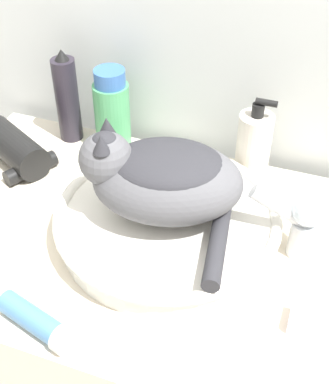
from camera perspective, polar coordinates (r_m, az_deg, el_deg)
vanity_counter at (r=1.28m, az=-0.90°, el=-19.00°), size 0.91×0.55×0.88m
sink_basin at (r=0.92m, az=0.31°, el=-3.10°), size 0.39×0.39×0.06m
cat at (r=0.85m, az=-0.30°, el=1.63°), size 0.28×0.26×0.16m
faucet at (r=0.89m, az=14.35°, el=-3.00°), size 0.12×0.05×0.13m
soap_pump_bottle at (r=1.04m, az=9.48°, el=4.90°), size 0.07×0.07×0.17m
hairspray_can_black at (r=1.14m, az=-10.34°, el=9.79°), size 0.05×0.05×0.20m
mouthwash_bottle at (r=1.11m, az=-5.62°, el=8.54°), size 0.07×0.07×0.18m
cream_tube at (r=0.82m, az=-13.49°, el=-13.28°), size 0.13×0.07×0.04m
hair_dryer at (r=1.12m, az=-15.65°, el=4.46°), size 0.19×0.15×0.07m
soap_bar at (r=0.83m, az=15.88°, el=-13.46°), size 0.08×0.04×0.02m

